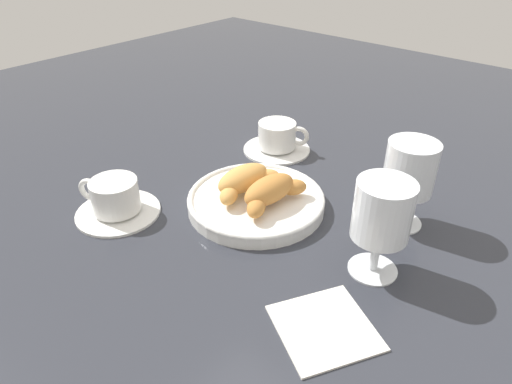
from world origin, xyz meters
The scene contains 9 objects.
ground_plane centered at (0.00, 0.00, 0.00)m, with size 2.20×2.20×0.00m, color #2D3038.
pastry_plate centered at (-0.01, -0.02, 0.01)m, with size 0.23×0.23×0.02m.
croissant_large centered at (-0.01, -0.04, 0.04)m, with size 0.14×0.07×0.04m.
croissant_small centered at (-0.01, 0.01, 0.04)m, with size 0.14×0.07×0.04m.
coffee_cup_near centered at (0.15, -0.18, 0.03)m, with size 0.14×0.14×0.06m.
coffee_cup_far centered at (-0.20, -0.12, 0.03)m, with size 0.14×0.14×0.06m.
juice_glass_left centered at (0.00, 0.21, 0.09)m, with size 0.08×0.08×0.14m.
juice_glass_right centered at (-0.13, 0.18, 0.10)m, with size 0.08×0.08×0.14m.
folded_napkin centered at (0.13, 0.21, 0.00)m, with size 0.11×0.11×0.01m, color silver.
Camera 1 is at (0.47, 0.40, 0.43)m, focal length 32.10 mm.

